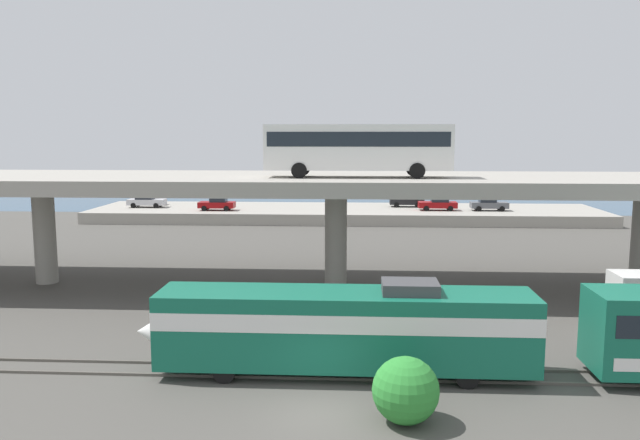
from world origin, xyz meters
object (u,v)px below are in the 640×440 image
Objects in this scene: parked_car_3 at (149,199)px; parked_car_0 at (217,204)px; train_locomotive at (326,325)px; parked_car_1 at (406,201)px; transit_bus_on_overpass at (358,145)px; parked_car_4 at (489,204)px; parked_car_5 at (146,201)px; parked_car_2 at (438,204)px.

parked_car_0 is at bearing 151.72° from parked_car_3.
train_locomotive is 4.07× the size of parked_car_1.
parked_car_1 is at bearing -99.25° from transit_bus_on_overpass.
parked_car_0 is 1.07× the size of parked_car_3.
parked_car_4 is at bearing -20.46° from parked_car_1.
parked_car_1 is 33.04m from parked_car_3.
transit_bus_on_overpass reaches higher than train_locomotive.
parked_car_5 is (-32.41, -2.44, 0.00)m from parked_car_1.
parked_car_4 is at bearing -109.03° from train_locomotive.
transit_bus_on_overpass reaches higher than parked_car_5.
train_locomotive is at bearing 115.54° from parked_car_3.
transit_bus_on_overpass reaches higher than parked_car_4.
train_locomotive is 16.55m from transit_bus_on_overpass.
parked_car_3 is (-26.81, 38.64, -7.58)m from transit_bus_on_overpass.
transit_bus_on_overpass is at bearing 74.36° from parked_car_2.
parked_car_0 is 32.46m from parked_car_4.
parked_car_0 is 9.84m from parked_car_5.
parked_car_4 and parked_car_5 have the same top height.
parked_car_0 and parked_car_3 have the same top height.
parked_car_2 is (3.49, -3.56, 0.00)m from parked_car_1.
parked_car_0 is 23.48m from parked_car_1.
parked_car_2 is at bearing 173.85° from parked_car_3.
parked_car_1 is (6.23, 38.27, -7.58)m from transit_bus_on_overpass.
transit_bus_on_overpass is 2.99× the size of parked_car_3.
parked_car_2 is 6.01m from parked_car_4.
parked_car_0 is 0.99× the size of parked_car_4.
transit_bus_on_overpass is 38.86m from parked_car_4.
parked_car_3 is 0.87× the size of parked_car_5.
transit_bus_on_overpass is at bearing -95.14° from train_locomotive.
train_locomotive reaches higher than parked_car_2.
parked_car_1 is at bearing -45.61° from parked_car_2.
parked_car_4 is (42.54, -3.92, 0.00)m from parked_car_3.
train_locomotive is at bearing 84.86° from transit_bus_on_overpass.
parked_car_0 is (-15.37, 47.90, -0.09)m from train_locomotive.
parked_car_0 is 26.45m from parked_car_2.
parked_car_4 is at bearing -179.83° from parked_car_2.
parked_car_1 and parked_car_5 have the same top height.
parked_car_3 is at bearing 102.65° from parked_car_5.
train_locomotive is at bearing 77.40° from parked_car_2.
parked_car_2 is (11.04, 49.40, -0.09)m from train_locomotive.
transit_bus_on_overpass is 47.64m from parked_car_3.
parked_car_1 is at bearing 4.31° from parked_car_5.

